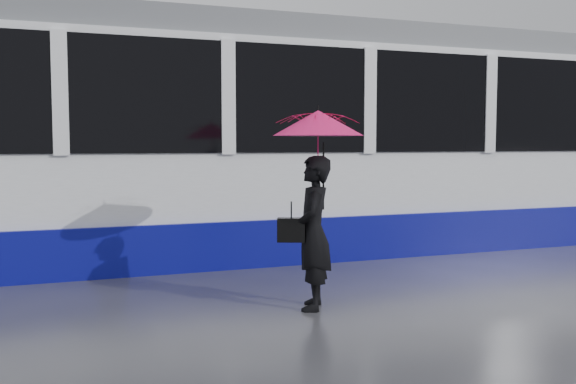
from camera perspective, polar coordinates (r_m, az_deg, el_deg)
name	(u,v)px	position (r m, az deg, el deg)	size (l,w,h in m)	color
ground	(172,298)	(6.92, -10.28, -9.28)	(90.00, 90.00, 0.00)	#2E2E33
rails	(140,257)	(9.34, -13.02, -5.69)	(34.00, 1.51, 0.02)	#3F3D38
tram	(361,142)	(10.23, 6.51, 4.43)	(26.00, 2.56, 3.35)	white
woman	(313,233)	(6.27, 2.24, -3.64)	(0.55, 0.36, 1.50)	black
umbrella	(318,141)	(6.22, 2.69, 4.57)	(1.17, 1.17, 1.01)	#FB159A
handbag	(291,230)	(6.20, 0.29, -3.38)	(0.29, 0.22, 0.41)	black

